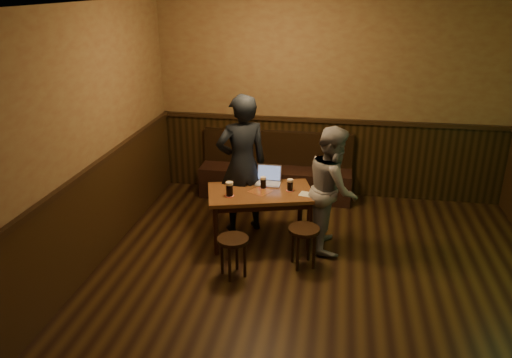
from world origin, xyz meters
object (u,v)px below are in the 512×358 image
object	(u,v)px
pint_mid	(263,183)
pint_right	(290,185)
pub_table	(260,198)
person_grey	(332,189)
bench	(276,176)
pint_left	(229,189)
person_suit	(242,164)
stool_left	(233,246)
laptop	(268,179)
stool_right	(304,236)

from	to	relation	value
pint_mid	pint_right	world-z (taller)	same
pub_table	person_grey	world-z (taller)	person_grey
bench	pint_left	size ratio (longest dim) A/B	12.59
pint_mid	person_grey	distance (m)	0.83
person_suit	person_grey	world-z (taller)	person_suit
stool_left	pint_left	bearing A→B (deg)	105.31
bench	person_grey	distance (m)	1.68
pint_mid	laptop	bearing A→B (deg)	77.68
pint_left	laptop	xyz separation A→B (m)	(0.39, 0.47, -0.03)
pub_table	stool_left	distance (m)	0.86
bench	pint_mid	size ratio (longest dim) A/B	14.99
pub_table	person_suit	world-z (taller)	person_suit
pint_mid	person_suit	bearing A→B (deg)	148.82
stool_right	pint_mid	xyz separation A→B (m)	(-0.55, 0.59, 0.36)
stool_left	pint_mid	size ratio (longest dim) A/B	3.11
pint_mid	person_suit	distance (m)	0.37
bench	person_suit	distance (m)	1.30
person_suit	pint_left	bearing A→B (deg)	54.58
bench	person_grey	world-z (taller)	person_grey
bench	person_suit	world-z (taller)	person_suit
stool_left	pub_table	bearing A→B (deg)	78.98
stool_left	person_suit	world-z (taller)	person_suit
bench	pint_right	bearing A→B (deg)	-75.51
person_grey	pub_table	bearing A→B (deg)	86.03
stool_right	pint_mid	distance (m)	0.88
bench	pub_table	world-z (taller)	bench
pint_mid	pub_table	bearing A→B (deg)	-100.05
person_suit	pint_right	bearing A→B (deg)	133.77
pint_mid	laptop	distance (m)	0.18
pint_left	pint_right	distance (m)	0.73
pub_table	pint_mid	bearing A→B (deg)	64.27
bench	laptop	size ratio (longest dim) A/B	7.13
pint_left	person_grey	world-z (taller)	person_grey
pint_mid	pint_right	xyz separation A→B (m)	(0.33, -0.02, 0.00)
pint_left	pint_mid	xyz separation A→B (m)	(0.35, 0.29, -0.01)
pint_mid	person_suit	size ratio (longest dim) A/B	0.08
laptop	stool_left	bearing A→B (deg)	-100.22
person_grey	pint_left	bearing A→B (deg)	94.83
bench	pint_mid	xyz separation A→B (m)	(0.02, -1.31, 0.42)
pint_mid	laptop	size ratio (longest dim) A/B	0.48
pint_right	person_grey	xyz separation A→B (m)	(0.50, -0.06, 0.01)
pub_table	person_suit	xyz separation A→B (m)	(-0.28, 0.28, 0.31)
pub_table	person_suit	size ratio (longest dim) A/B	0.78
bench	pint_mid	bearing A→B (deg)	-89.22
bench	person_grey	size ratio (longest dim) A/B	1.48
pub_table	stool_left	size ratio (longest dim) A/B	3.02
stool_right	person_suit	world-z (taller)	person_suit
laptop	person_suit	world-z (taller)	person_suit
pint_right	stool_right	bearing A→B (deg)	-68.73
person_suit	person_grey	size ratio (longest dim) A/B	1.19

